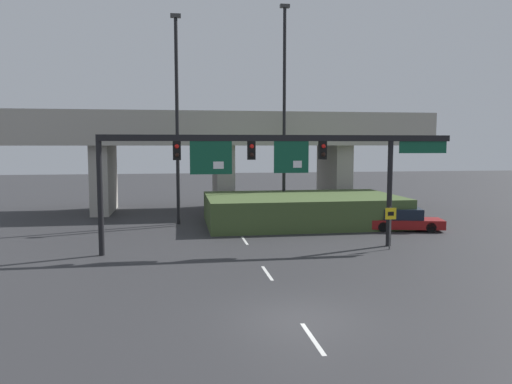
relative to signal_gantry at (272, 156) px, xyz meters
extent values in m
plane|color=#2D2D30|center=(-1.07, -10.25, -4.94)|extent=(160.00, 160.00, 0.00)
cube|color=silver|center=(-1.07, -11.97, -4.93)|extent=(0.14, 2.40, 0.01)
cube|color=silver|center=(-1.07, -4.64, -4.93)|extent=(0.14, 2.40, 0.01)
cube|color=silver|center=(-1.07, 2.69, -4.93)|extent=(0.14, 2.40, 0.01)
cube|color=silver|center=(-1.07, 10.03, -4.93)|extent=(0.14, 2.40, 0.01)
cube|color=silver|center=(-1.07, 17.36, -4.93)|extent=(0.14, 2.40, 0.01)
cylinder|color=black|center=(-8.63, 0.02, -1.93)|extent=(0.28, 0.28, 6.00)
cylinder|color=black|center=(6.48, 0.02, -1.93)|extent=(0.28, 0.28, 6.00)
cube|color=black|center=(0.58, 0.02, 0.91)|extent=(18.40, 0.32, 0.32)
cube|color=black|center=(-4.85, 0.02, 0.27)|extent=(0.40, 0.28, 0.95)
sphere|color=red|center=(-4.85, -0.15, 0.49)|extent=(0.22, 0.22, 0.22)
sphere|color=black|center=(-4.85, -0.15, 0.06)|extent=(0.22, 0.22, 0.22)
cube|color=black|center=(-1.07, 0.02, 0.27)|extent=(0.40, 0.28, 0.95)
sphere|color=red|center=(-1.07, -0.15, 0.49)|extent=(0.22, 0.22, 0.22)
sphere|color=black|center=(-1.07, -0.15, 0.06)|extent=(0.22, 0.22, 0.22)
cube|color=black|center=(2.70, 0.02, 0.27)|extent=(0.40, 0.28, 0.95)
sphere|color=red|center=(2.70, -0.15, 0.49)|extent=(0.22, 0.22, 0.22)
sphere|color=black|center=(2.70, -0.15, 0.06)|extent=(0.22, 0.22, 0.22)
cube|color=#0F4C33|center=(-3.15, -0.08, -0.09)|extent=(2.12, 0.08, 1.67)
cube|color=white|center=(-2.78, -0.13, -0.46)|extent=(0.53, 0.03, 0.37)
cube|color=#0F4C33|center=(1.00, -0.08, -0.07)|extent=(1.82, 0.08, 1.64)
cube|color=white|center=(1.32, -0.13, -0.44)|extent=(0.46, 0.03, 0.36)
cube|color=#0F4C33|center=(8.29, -0.04, 0.43)|extent=(2.70, 0.07, 0.64)
cylinder|color=#4C4C4C|center=(6.16, -0.85, -3.81)|extent=(0.08, 0.08, 2.26)
cube|color=yellow|center=(6.16, -0.90, -3.03)|extent=(0.60, 0.03, 0.60)
cube|color=black|center=(6.16, -0.92, -3.03)|extent=(0.33, 0.01, 0.21)
cylinder|color=black|center=(-4.82, 9.39, 2.05)|extent=(0.24, 0.24, 13.96)
cube|color=#333333|center=(-4.82, 9.39, 9.15)|extent=(0.70, 0.36, 0.24)
cylinder|color=black|center=(3.08, 11.39, 2.79)|extent=(0.24, 0.24, 15.45)
cube|color=#333333|center=(3.08, 11.39, 10.63)|extent=(0.70, 0.36, 0.24)
cube|color=#A39E93|center=(-1.07, 16.46, 1.35)|extent=(34.19, 7.45, 1.74)
cube|color=#A39E93|center=(-1.07, 12.93, 2.67)|extent=(34.19, 0.40, 0.90)
cube|color=#A39E93|center=(-10.76, 16.46, -2.22)|extent=(1.40, 5.96, 5.42)
cube|color=#A39E93|center=(-1.07, 16.46, -2.22)|extent=(1.40, 5.96, 5.42)
cube|color=#A39E93|center=(8.61, 16.46, -2.22)|extent=(1.40, 5.96, 5.42)
cube|color=#42562D|center=(3.65, 8.18, -3.94)|extent=(13.14, 7.93, 1.98)
cube|color=maroon|center=(9.56, 4.59, -4.49)|extent=(5.06, 2.83, 0.58)
cube|color=black|center=(9.38, 4.64, -3.86)|extent=(2.78, 2.13, 0.68)
cylinder|color=black|center=(11.18, 5.02, -4.62)|extent=(0.67, 0.36, 0.64)
cylinder|color=black|center=(10.83, 3.49, -4.62)|extent=(0.67, 0.36, 0.64)
cylinder|color=black|center=(8.30, 5.69, -4.62)|extent=(0.67, 0.36, 0.64)
cylinder|color=black|center=(7.94, 4.16, -4.62)|extent=(0.67, 0.36, 0.64)
camera|label=1|loc=(-4.80, -25.33, 0.60)|focal=35.00mm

